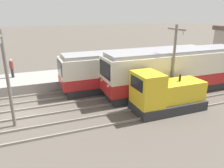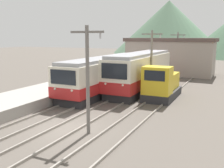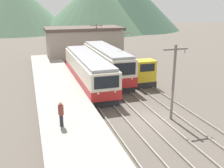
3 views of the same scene
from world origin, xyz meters
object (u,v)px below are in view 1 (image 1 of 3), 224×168
catenary_mast_mid (174,60)px  catenary_mast_near (7,76)px  commuter_train_left (138,69)px  commuter_train_center (175,73)px  shunting_locomotive (165,95)px  person_on_platform (12,68)px

catenary_mast_mid → catenary_mast_near: bearing=-90.0°
commuter_train_left → catenary_mast_mid: size_ratio=2.50×
commuter_train_left → commuter_train_center: 3.52m
shunting_locomotive → catenary_mast_mid: bearing=132.8°
commuter_train_left → catenary_mast_mid: catenary_mast_mid is taller
shunting_locomotive → commuter_train_left: bearing=171.3°
catenary_mast_near → catenary_mast_mid: size_ratio=1.00×
catenary_mast_near → catenary_mast_mid: 11.78m
shunting_locomotive → catenary_mast_mid: 3.04m
commuter_train_center → person_on_platform: 15.29m
catenary_mast_near → person_on_platform: bearing=-178.1°
commuter_train_center → person_on_platform: (-7.22, -13.48, 0.02)m
catenary_mast_mid → person_on_platform: size_ratio=3.35×
commuter_train_left → commuter_train_center: (2.80, 2.13, 0.16)m
shunting_locomotive → catenary_mast_mid: size_ratio=0.89×
commuter_train_left → catenary_mast_near: bearing=-68.7°
catenary_mast_near → catenary_mast_mid: (0.00, 11.78, 0.00)m
catenary_mast_mid → person_on_platform: 14.98m
shunting_locomotive → person_on_platform: (-10.22, -10.46, 0.58)m
commuter_train_center → catenary_mast_near: catenary_mast_near is taller
commuter_train_center → shunting_locomotive: bearing=-45.2°
commuter_train_center → shunting_locomotive: size_ratio=2.47×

